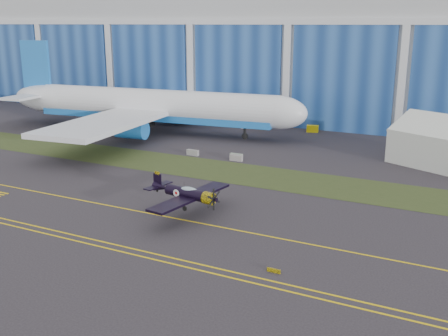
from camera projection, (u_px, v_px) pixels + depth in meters
The scene contains 14 objects.
ground at pixel (143, 195), 64.06m from camera, with size 260.00×260.00×0.00m, color #312D32.
grass_median at pixel (199, 168), 76.07m from camera, with size 260.00×10.00×0.02m, color #475128.
hangar at pixel (321, 47), 121.69m from camera, with size 220.00×45.70×30.00m.
taxiway_centreline at pixel (117, 207), 59.77m from camera, with size 200.00×0.20×0.02m, color yellow.
edge_line_near at pixel (57, 236), 51.61m from camera, with size 80.00×0.20×0.02m, color yellow.
edge_line_far at pixel (64, 233), 52.47m from camera, with size 80.00×0.20×0.02m, color yellow.
guard_board_right at pixel (274, 271), 44.08m from camera, with size 1.20×0.15×0.35m, color yellow.
warbird at pixel (186, 193), 56.66m from camera, with size 11.22×12.95×3.49m.
jetliner at pixel (152, 71), 98.11m from camera, with size 72.67×63.68×23.33m.
shipping_container at pixel (256, 122), 104.77m from camera, with size 5.69×2.27×2.46m, color #F6D7D3.
tug at pixel (313, 129), 100.87m from camera, with size 2.21×1.38×1.29m, color #DBC40B.
barrier_a at pixel (193, 153), 83.07m from camera, with size 2.00×0.60×0.90m, color gray.
barrier_b at pixel (236, 157), 80.64m from camera, with size 2.00×0.60×0.90m, color gray.
barrier_c at pixel (236, 158), 79.79m from camera, with size 2.00×0.60×0.90m, color gray.
Camera 1 is at (36.51, -49.69, 20.29)m, focal length 42.00 mm.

